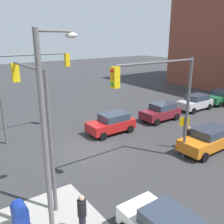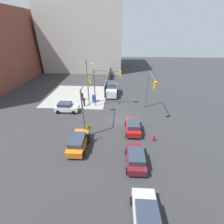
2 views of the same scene
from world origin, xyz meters
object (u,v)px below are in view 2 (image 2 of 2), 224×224
traffic_signal_nw_corner (86,96)px  coupe_silver (147,218)px  pedestrian_waiting (82,96)px  traffic_signal_se_corner (150,86)px  street_lamp_corner (88,80)px  fire_hydrant (154,138)px  pedestrian_walking_north (88,138)px  hatchback_maroon (136,158)px  van_white_delivery (112,89)px  traffic_signal_ne_corner (105,81)px  pedestrian_crossing (84,101)px  sedan_red (133,126)px  mailbox_blue (94,98)px  sedan_white (67,107)px  coupe_orange (78,142)px  smokestack (28,41)px

traffic_signal_nw_corner → coupe_silver: size_ratio=1.61×
pedestrian_waiting → traffic_signal_se_corner: bearing=-148.9°
street_lamp_corner → fire_hydrant: street_lamp_corner is taller
fire_hydrant → pedestrian_walking_north: bearing=95.7°
pedestrian_waiting → coupe_silver: bearing=165.4°
hatchback_maroon → van_white_delivery: van_white_delivery is taller
traffic_signal_ne_corner → traffic_signal_se_corner: bearing=-106.5°
street_lamp_corner → traffic_signal_se_corner: bearing=-104.2°
street_lamp_corner → pedestrian_waiting: (1.90, 1.82, -3.86)m
pedestrian_walking_north → traffic_signal_se_corner: bearing=14.2°
traffic_signal_nw_corner → van_white_delivery: (12.07, -2.70, -3.38)m
pedestrian_crossing → pedestrian_walking_north: 10.36m
street_lamp_corner → sedan_red: size_ratio=2.04×
mailbox_blue → pedestrian_crossing: (-2.00, 1.50, 0.19)m
sedan_white → sedan_red: (-5.14, -10.77, 0.00)m
traffic_signal_se_corner → street_lamp_corner: 10.40m
traffic_signal_se_corner → street_lamp_corner: street_lamp_corner is taller
traffic_signal_ne_corner → street_lamp_corner: bearing=82.0°
traffic_signal_se_corner → sedan_red: (-5.48, 2.75, -3.80)m
coupe_orange → coupe_silver: same height
coupe_orange → coupe_silver: (-7.68, -6.74, -0.00)m
traffic_signal_se_corner → sedan_red: traffic_signal_se_corner is taller
pedestrian_crossing → sedan_red: bearing=-82.0°
traffic_signal_nw_corner → street_lamp_corner: size_ratio=0.81×
traffic_signal_se_corner → pedestrian_waiting: bearing=69.5°
smokestack → traffic_signal_ne_corner: size_ratio=2.74×
smokestack → coupe_orange: smokestack is taller
traffic_signal_ne_corner → mailbox_blue: size_ratio=4.55×
fire_hydrant → coupe_silver: coupe_silver is taller
pedestrian_crossing → pedestrian_waiting: size_ratio=1.13×
smokestack → mailbox_blue: size_ratio=12.47×
van_white_delivery → pedestrian_waiting: size_ratio=3.33×
sedan_white → pedestrian_walking_north: size_ratio=2.33×
street_lamp_corner → sedan_white: size_ratio=2.10×
sedan_red → pedestrian_crossing: size_ratio=2.15×
coupe_orange → smokestack: bearing=33.3°
smokestack → coupe_silver: size_ratio=4.42×
smokestack → pedestrian_crossing: smokestack is taller
smokestack → fire_hydrant: smokestack is taller
coupe_orange → pedestrian_waiting: size_ratio=2.71×
sedan_red → pedestrian_crossing: pedestrian_crossing is taller
fire_hydrant → coupe_silver: 9.61m
fire_hydrant → pedestrian_crossing: 14.12m
street_lamp_corner → sedan_red: street_lamp_corner is taller
mailbox_blue → pedestrian_walking_north: bearing=-174.3°
traffic_signal_nw_corner → mailbox_blue: traffic_signal_nw_corner is taller
pedestrian_walking_north → fire_hydrant: bearing=-24.6°
mailbox_blue → coupe_orange: size_ratio=0.33×
sedan_white → hatchback_maroon: bearing=-135.3°
coupe_orange → street_lamp_corner: bearing=3.8°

